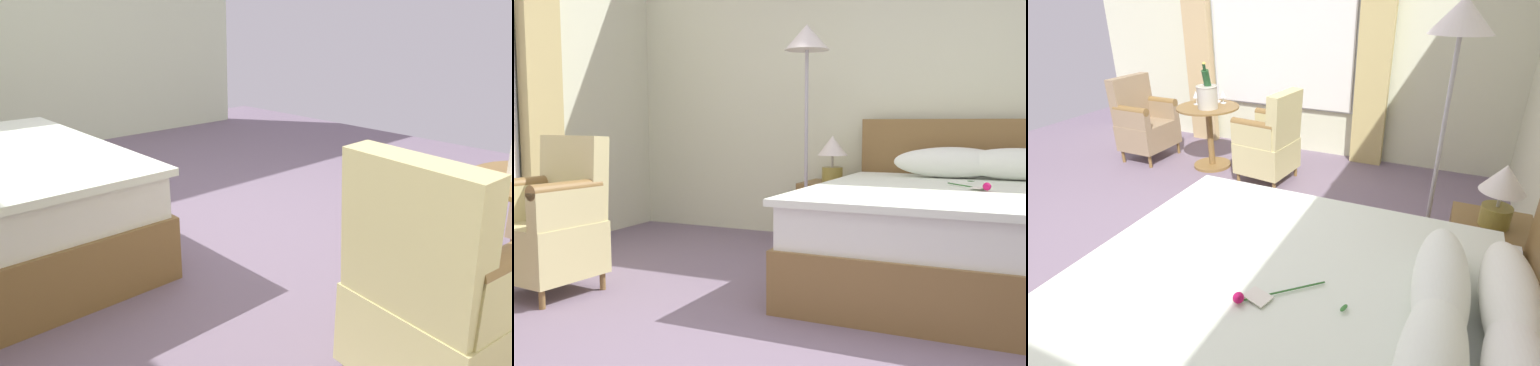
# 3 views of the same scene
# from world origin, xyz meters

# --- Properties ---
(ground_plane) EXTENTS (7.31, 7.31, 0.00)m
(ground_plane) POSITION_xyz_m (0.00, 0.00, 0.00)
(ground_plane) COLOR slate
(armchair_by_window) EXTENTS (0.59, 0.60, 0.96)m
(armchair_by_window) POSITION_xyz_m (-1.90, 0.30, 0.42)
(armchair_by_window) COLOR brown
(armchair_by_window) RESTS_ON ground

